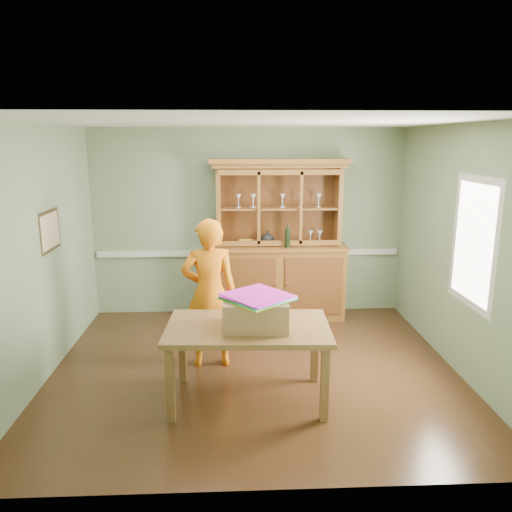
{
  "coord_description": "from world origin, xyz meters",
  "views": [
    {
      "loc": [
        -0.23,
        -5.19,
        2.52
      ],
      "look_at": [
        0.04,
        0.4,
        1.22
      ],
      "focal_mm": 35.0,
      "sensor_mm": 36.0,
      "label": 1
    }
  ],
  "objects_px": {
    "china_hutch": "(278,263)",
    "cardboard_box": "(256,313)",
    "person": "(209,293)",
    "dining_table": "(248,334)"
  },
  "relations": [
    {
      "from": "dining_table",
      "to": "cardboard_box",
      "type": "distance_m",
      "value": 0.25
    },
    {
      "from": "person",
      "to": "china_hutch",
      "type": "bearing_deg",
      "value": -124.72
    },
    {
      "from": "china_hutch",
      "to": "cardboard_box",
      "type": "distance_m",
      "value": 2.49
    },
    {
      "from": "china_hutch",
      "to": "cardboard_box",
      "type": "xyz_separation_m",
      "value": [
        -0.44,
        -2.45,
        0.13
      ]
    },
    {
      "from": "china_hutch",
      "to": "dining_table",
      "type": "bearing_deg",
      "value": -102.01
    },
    {
      "from": "china_hutch",
      "to": "dining_table",
      "type": "relative_size",
      "value": 1.42
    },
    {
      "from": "china_hutch",
      "to": "person",
      "type": "xyz_separation_m",
      "value": [
        -0.92,
        -1.58,
        0.05
      ]
    },
    {
      "from": "dining_table",
      "to": "cardboard_box",
      "type": "bearing_deg",
      "value": -24.93
    },
    {
      "from": "china_hutch",
      "to": "person",
      "type": "bearing_deg",
      "value": -120.19
    },
    {
      "from": "dining_table",
      "to": "cardboard_box",
      "type": "relative_size",
      "value": 2.66
    }
  ]
}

